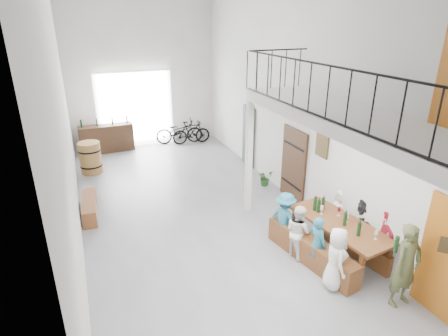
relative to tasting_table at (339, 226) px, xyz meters
name	(u,v)px	position (x,y,z in m)	size (l,w,h in m)	color
floor	(194,212)	(-2.20, 2.92, -0.71)	(12.00, 12.00, 0.00)	slate
room_walls	(190,71)	(-2.20, 2.92, 2.85)	(12.00, 12.00, 12.00)	white
gateway_portal	(135,110)	(-2.60, 8.86, 0.69)	(2.80, 0.08, 2.80)	white
right_wall_decor	(333,159)	(0.50, 1.05, 1.04)	(0.07, 8.28, 5.07)	#9E5416
balcony	(352,123)	(-0.22, -0.21, 2.26)	(1.52, 5.62, 4.00)	silver
tasting_table	(339,226)	(0.00, 0.00, 0.00)	(1.19, 2.31, 0.79)	brown
bench_inner	(311,251)	(-0.64, 0.01, -0.44)	(0.37, 2.28, 0.53)	brown
bench_wall	(352,244)	(0.37, -0.05, -0.49)	(0.25, 1.90, 0.44)	brown
tableware	(334,212)	(-0.02, 0.19, 0.23)	(0.47, 1.67, 0.35)	black
side_bench	(90,207)	(-4.70, 3.76, -0.50)	(0.33, 1.49, 0.42)	brown
oak_barrel	(90,158)	(-4.46, 6.66, -0.20)	(0.69, 0.69, 1.01)	olive
serving_counter	(107,138)	(-3.77, 8.57, -0.20)	(1.91, 0.53, 1.01)	#3B2112
counter_bottles	(105,121)	(-3.77, 8.58, 0.44)	(1.66, 0.14, 0.28)	black
guest_left_a	(336,259)	(-0.68, -0.78, -0.09)	(0.60, 0.39, 1.23)	white
guest_left_b	(317,243)	(-0.67, -0.21, -0.13)	(0.42, 0.28, 1.16)	#266A7E
guest_left_c	(298,231)	(-0.78, 0.31, -0.12)	(0.57, 0.44, 1.17)	white
guest_left_d	(285,219)	(-0.80, 0.81, -0.09)	(0.79, 0.46, 1.23)	#266A7E
guest_right_a	(385,238)	(0.63, -0.60, -0.07)	(0.74, 0.31, 1.27)	red
guest_right_b	(363,224)	(0.63, 0.02, -0.10)	(1.12, 0.36, 1.21)	black
guest_right_c	(340,211)	(0.63, 0.74, -0.16)	(0.53, 0.35, 1.09)	white
host_standing	(406,266)	(0.14, -1.57, 0.07)	(0.57, 0.37, 1.56)	#4D5630
potted_plant	(265,178)	(0.25, 3.69, -0.47)	(0.43, 0.38, 0.48)	#134514
bicycle_near	(179,131)	(-1.03, 8.52, -0.23)	(0.63, 1.82, 0.95)	black
bicycle_far	(191,132)	(-0.60, 8.30, -0.25)	(0.42, 1.50, 0.90)	black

